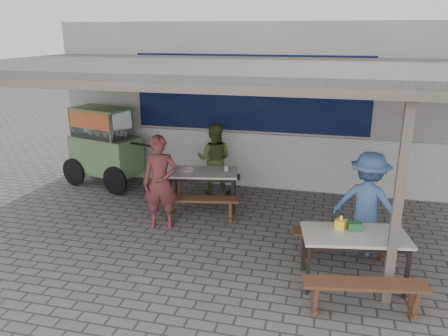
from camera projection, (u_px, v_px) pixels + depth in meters
name	position (u px, v px, depth m)	size (l,w,h in m)	color
ground	(225.00, 247.00, 6.98)	(60.00, 60.00, 0.00)	#68625E
back_wall	(263.00, 105.00, 9.78)	(9.00, 1.28, 3.50)	#BDB6A9
warung_roof	(239.00, 70.00, 6.99)	(9.00, 4.21, 2.81)	#625A54
table_left	(203.00, 175.00, 8.34)	(1.41, 0.96, 0.75)	beige
bench_left_street	(200.00, 204.00, 7.85)	(1.43, 0.54, 0.45)	brown
bench_left_wall	(206.00, 181.00, 9.04)	(1.43, 0.54, 0.45)	brown
table_right	(355.00, 239.00, 5.78)	(1.47, 0.93, 0.75)	beige
bench_right_street	(364.00, 291.00, 5.22)	(1.50, 0.52, 0.45)	brown
bench_right_wall	(343.00, 238.00, 6.54)	(1.50, 0.52, 0.45)	brown
vendor_cart	(104.00, 144.00, 9.57)	(2.24, 1.24, 1.74)	#678D5E
patron_street_side	(160.00, 183.00, 7.48)	(0.60, 0.39, 1.65)	brown
patron_wall_side	(214.00, 159.00, 9.11)	(0.73, 0.57, 1.50)	brown
patron_right_table	(368.00, 204.00, 6.60)	(1.05, 0.60, 1.62)	#4A6DA9
tissue_box	(341.00, 224.00, 5.88)	(0.13, 0.13, 0.13)	yellow
donation_box	(355.00, 226.00, 5.84)	(0.18, 0.12, 0.12)	#2D653C
condiment_jar	(226.00, 168.00, 8.36)	(0.08, 0.08, 0.09)	silver
condiment_bowl	(188.00, 170.00, 8.32)	(0.22, 0.22, 0.05)	white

